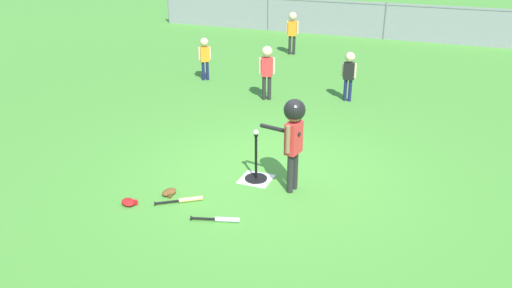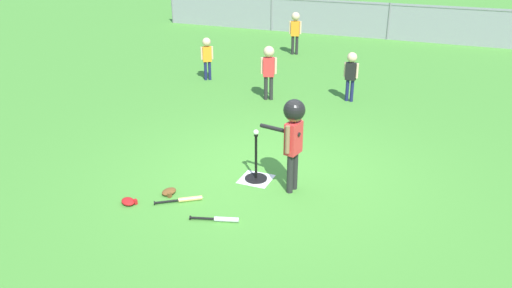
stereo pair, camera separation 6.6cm
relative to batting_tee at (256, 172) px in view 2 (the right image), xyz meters
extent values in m
plane|color=#478C33|center=(0.14, 0.28, -0.11)|extent=(60.00, 60.00, 0.00)
cube|color=white|center=(0.00, 0.00, -0.11)|extent=(0.44, 0.44, 0.01)
cylinder|color=black|center=(0.00, 0.00, -0.10)|extent=(0.32, 0.32, 0.03)
cylinder|color=black|center=(0.00, 0.00, 0.25)|extent=(0.04, 0.04, 0.66)
cylinder|color=black|center=(0.00, 0.00, 0.57)|extent=(0.06, 0.06, 0.02)
sphere|color=white|center=(0.00, 0.00, 0.62)|extent=(0.07, 0.07, 0.07)
cylinder|color=#262626|center=(0.57, -0.17, 0.17)|extent=(0.09, 0.09, 0.56)
cylinder|color=#262626|center=(0.59, -0.05, 0.17)|extent=(0.09, 0.09, 0.56)
cube|color=red|center=(0.58, -0.11, 0.67)|extent=(0.19, 0.27, 0.44)
cylinder|color=#8C6647|center=(0.55, -0.27, 0.70)|extent=(0.06, 0.06, 0.37)
cylinder|color=#8C6647|center=(0.61, 0.04, 0.70)|extent=(0.06, 0.06, 0.37)
sphere|color=#8C6647|center=(0.58, -0.11, 1.02)|extent=(0.25, 0.25, 0.25)
sphere|color=black|center=(0.58, -0.11, 1.05)|extent=(0.29, 0.29, 0.29)
cylinder|color=black|center=(0.37, -0.07, 0.74)|extent=(0.60, 0.17, 0.06)
cylinder|color=#191E4C|center=(-2.98, 4.30, 0.11)|extent=(0.07, 0.07, 0.44)
cylinder|color=#191E4C|center=(-3.06, 4.24, 0.11)|extent=(0.07, 0.07, 0.44)
cube|color=orange|center=(-3.02, 4.27, 0.51)|extent=(0.23, 0.21, 0.35)
cylinder|color=beige|center=(-2.92, 4.34, 0.53)|extent=(0.05, 0.05, 0.30)
cylinder|color=beige|center=(-3.12, 4.20, 0.53)|extent=(0.05, 0.05, 0.30)
sphere|color=beige|center=(-3.02, 4.27, 0.79)|extent=(0.20, 0.20, 0.20)
cylinder|color=#191E4C|center=(0.48, 3.99, 0.12)|extent=(0.07, 0.07, 0.46)
cylinder|color=#191E4C|center=(0.38, 4.00, 0.12)|extent=(0.07, 0.07, 0.46)
cube|color=black|center=(0.43, 3.99, 0.52)|extent=(0.21, 0.14, 0.36)
cylinder|color=beige|center=(0.55, 3.98, 0.55)|extent=(0.05, 0.05, 0.30)
cylinder|color=beige|center=(0.30, 4.01, 0.55)|extent=(0.05, 0.05, 0.30)
sphere|color=beige|center=(0.43, 3.99, 0.81)|extent=(0.20, 0.20, 0.20)
cylinder|color=#262626|center=(-1.90, 7.55, 0.15)|extent=(0.08, 0.08, 0.53)
cylinder|color=#262626|center=(-2.01, 7.52, 0.15)|extent=(0.08, 0.08, 0.53)
cube|color=orange|center=(-1.96, 7.53, 0.62)|extent=(0.26, 0.19, 0.41)
cylinder|color=beige|center=(-1.81, 7.57, 0.65)|extent=(0.06, 0.06, 0.35)
cylinder|color=beige|center=(-2.10, 7.49, 0.65)|extent=(0.06, 0.06, 0.35)
sphere|color=beige|center=(-1.96, 7.53, 0.95)|extent=(0.23, 0.23, 0.23)
cylinder|color=#262626|center=(-1.10, 3.46, 0.14)|extent=(0.08, 0.08, 0.50)
cylinder|color=#262626|center=(-1.21, 3.42, 0.14)|extent=(0.08, 0.08, 0.50)
cube|color=red|center=(-1.15, 3.44, 0.59)|extent=(0.25, 0.20, 0.39)
cylinder|color=beige|center=(-1.02, 3.48, 0.62)|extent=(0.06, 0.06, 0.34)
cylinder|color=beige|center=(-1.29, 3.39, 0.62)|extent=(0.06, 0.06, 0.34)
sphere|color=beige|center=(-1.15, 3.44, 0.91)|extent=(0.22, 0.22, 0.22)
cylinder|color=silver|center=(0.10, -1.18, -0.08)|extent=(0.31, 0.15, 0.06)
cylinder|color=black|center=(-0.19, -1.27, -0.08)|extent=(0.30, 0.12, 0.03)
cylinder|color=black|center=(-0.33, -1.31, -0.08)|extent=(0.03, 0.05, 0.05)
cylinder|color=#DBB266|center=(-0.56, -0.91, -0.08)|extent=(0.29, 0.23, 0.06)
cylinder|color=black|center=(-0.81, -1.09, -0.08)|extent=(0.27, 0.20, 0.03)
cylinder|color=black|center=(-0.94, -1.18, -0.08)|extent=(0.04, 0.05, 0.05)
ellipsoid|color=#B21919|center=(-1.27, -1.28, -0.08)|extent=(0.27, 0.25, 0.07)
cube|color=#B21919|center=(-1.18, -1.25, -0.08)|extent=(0.06, 0.06, 0.06)
ellipsoid|color=brown|center=(-0.92, -0.85, -0.08)|extent=(0.20, 0.25, 0.07)
cube|color=brown|center=(-0.86, -0.93, -0.08)|extent=(0.05, 0.06, 0.06)
cylinder|color=slate|center=(-7.86, 10.66, 0.46)|extent=(0.06, 0.06, 1.15)
cylinder|color=slate|center=(-3.86, 10.66, 0.46)|extent=(0.06, 0.06, 1.15)
cylinder|color=slate|center=(0.14, 10.66, 0.46)|extent=(0.06, 0.06, 1.15)
cube|color=gray|center=(0.14, 10.66, 0.98)|extent=(16.00, 0.03, 0.03)
cube|color=gray|center=(0.14, 10.66, 0.46)|extent=(16.00, 0.01, 1.15)
camera|label=1|loc=(2.39, -5.88, 3.19)|focal=34.96mm
camera|label=2|loc=(2.45, -5.86, 3.19)|focal=34.96mm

